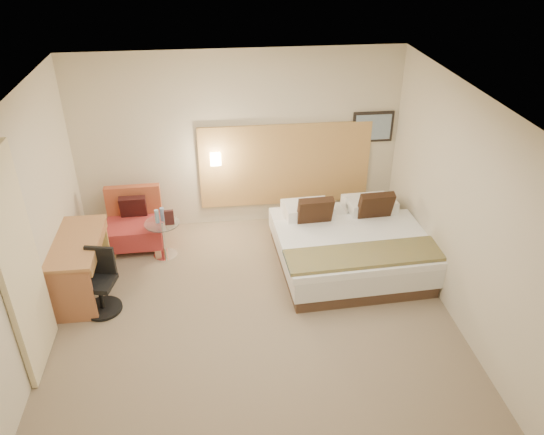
{
  "coord_description": "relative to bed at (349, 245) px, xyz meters",
  "views": [
    {
      "loc": [
        -0.37,
        -4.83,
        4.3
      ],
      "look_at": [
        0.28,
        0.64,
        1.1
      ],
      "focal_mm": 35.0,
      "sensor_mm": 36.0,
      "label": 1
    }
  ],
  "objects": [
    {
      "name": "floor",
      "position": [
        -1.4,
        -1.13,
        -0.32
      ],
      "size": [
        4.8,
        5.0,
        0.02
      ],
      "primitive_type": "cube",
      "color": "#7C6B54",
      "rests_on": "ground"
    },
    {
      "name": "ceiling",
      "position": [
        -1.4,
        -1.13,
        2.4
      ],
      "size": [
        4.8,
        5.0,
        0.02
      ],
      "primitive_type": "cube",
      "color": "white",
      "rests_on": "floor"
    },
    {
      "name": "wall_back",
      "position": [
        -1.4,
        1.38,
        1.04
      ],
      "size": [
        4.8,
        0.02,
        2.7
      ],
      "primitive_type": "cube",
      "color": "beige",
      "rests_on": "floor"
    },
    {
      "name": "wall_front",
      "position": [
        -1.4,
        -3.64,
        1.04
      ],
      "size": [
        4.8,
        0.02,
        2.7
      ],
      "primitive_type": "cube",
      "color": "beige",
      "rests_on": "floor"
    },
    {
      "name": "wall_left",
      "position": [
        -3.81,
        -1.13,
        1.04
      ],
      "size": [
        0.02,
        5.0,
        2.7
      ],
      "primitive_type": "cube",
      "color": "beige",
      "rests_on": "floor"
    },
    {
      "name": "wall_right",
      "position": [
        1.01,
        -1.13,
        1.04
      ],
      "size": [
        0.02,
        5.0,
        2.7
      ],
      "primitive_type": "cube",
      "color": "beige",
      "rests_on": "floor"
    },
    {
      "name": "headboard_panel",
      "position": [
        -0.7,
        1.34,
        0.64
      ],
      "size": [
        2.6,
        0.04,
        1.3
      ],
      "primitive_type": "cube",
      "color": "tan",
      "rests_on": "wall_back"
    },
    {
      "name": "art_frame",
      "position": [
        0.62,
        1.35,
        1.19
      ],
      "size": [
        0.62,
        0.03,
        0.47
      ],
      "primitive_type": "cube",
      "color": "black",
      "rests_on": "wall_back"
    },
    {
      "name": "art_canvas",
      "position": [
        0.62,
        1.33,
        1.19
      ],
      "size": [
        0.54,
        0.01,
        0.39
      ],
      "primitive_type": "cube",
      "color": "#768DA2",
      "rests_on": "wall_back"
    },
    {
      "name": "lamp_arm",
      "position": [
        -1.75,
        1.29,
        0.84
      ],
      "size": [
        0.02,
        0.12,
        0.02
      ],
      "primitive_type": "cylinder",
      "rotation": [
        1.57,
        0.0,
        0.0
      ],
      "color": "silver",
      "rests_on": "wall_back"
    },
    {
      "name": "lamp_shade",
      "position": [
        -1.75,
        1.23,
        0.84
      ],
      "size": [
        0.15,
        0.15,
        0.15
      ],
      "primitive_type": "cube",
      "color": "#FFEDC6",
      "rests_on": "wall_back"
    },
    {
      "name": "curtain",
      "position": [
        -3.76,
        -1.38,
        0.91
      ],
      "size": [
        0.06,
        0.9,
        2.42
      ],
      "primitive_type": "cube",
      "color": "beige",
      "rests_on": "wall_left"
    },
    {
      "name": "bottle_a",
      "position": [
        -2.61,
        0.52,
        0.33
      ],
      "size": [
        0.06,
        0.06,
        0.2
      ],
      "primitive_type": "cylinder",
      "rotation": [
        0.0,
        0.0,
        0.05
      ],
      "color": "#7DA5C1",
      "rests_on": "side_table"
    },
    {
      "name": "bottle_b",
      "position": [
        -2.54,
        0.57,
        0.33
      ],
      "size": [
        0.06,
        0.06,
        0.2
      ],
      "primitive_type": "cylinder",
      "rotation": [
        0.0,
        0.0,
        0.05
      ],
      "color": "#7E95C4",
      "rests_on": "side_table"
    },
    {
      "name": "menu_folder",
      "position": [
        -2.44,
        0.45,
        0.34
      ],
      "size": [
        0.13,
        0.06,
        0.22
      ],
      "primitive_type": "cube",
      "rotation": [
        0.0,
        0.0,
        0.05
      ],
      "color": "#371616",
      "rests_on": "side_table"
    },
    {
      "name": "bed",
      "position": [
        0.0,
        0.0,
        0.0
      ],
      "size": [
        2.06,
        2.02,
        0.97
      ],
      "color": "#442F22",
      "rests_on": "floor"
    },
    {
      "name": "lounge_chair",
      "position": [
        -2.99,
        0.89,
        0.02
      ],
      "size": [
        0.82,
        0.72,
        0.84
      ],
      "color": "tan",
      "rests_on": "floor"
    },
    {
      "name": "side_table",
      "position": [
        -2.55,
        0.5,
        -0.01
      ],
      "size": [
        0.52,
        0.52,
        0.55
      ],
      "color": "white",
      "rests_on": "floor"
    },
    {
      "name": "desk",
      "position": [
        -3.52,
        -0.22,
        0.31
      ],
      "size": [
        0.58,
        1.26,
        0.79
      ],
      "color": "#A76F41",
      "rests_on": "floor"
    },
    {
      "name": "desk_chair",
      "position": [
        -3.24,
        -0.58,
        0.02
      ],
      "size": [
        0.55,
        0.55,
        0.82
      ],
      "color": "black",
      "rests_on": "floor"
    }
  ]
}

